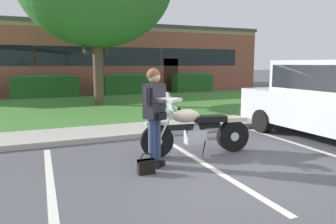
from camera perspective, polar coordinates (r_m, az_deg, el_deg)
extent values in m
plane|color=#4C4C51|center=(5.73, 7.00, -9.72)|extent=(140.00, 140.00, 0.00)
cube|color=#ADA89E|center=(8.08, -2.93, -3.86)|extent=(60.00, 0.20, 0.12)
cube|color=#ADA89E|center=(8.87, -4.90, -2.91)|extent=(60.00, 1.50, 0.08)
cube|color=#3D752D|center=(13.71, -11.87, 0.92)|extent=(60.00, 8.66, 0.06)
cube|color=silver|center=(5.18, -19.80, -12.12)|extent=(0.31, 4.40, 0.01)
cube|color=silver|center=(5.93, 6.58, -9.05)|extent=(0.31, 4.40, 0.01)
cube|color=silver|center=(7.56, 24.01, -5.90)|extent=(0.31, 4.40, 0.01)
cylinder|color=black|center=(6.25, -1.92, -5.08)|extent=(0.65, 0.18, 0.64)
cylinder|color=silver|center=(6.25, -1.92, -5.08)|extent=(0.19, 0.14, 0.18)
cylinder|color=black|center=(6.82, 11.22, -4.09)|extent=(0.66, 0.26, 0.64)
cylinder|color=silver|center=(6.82, 11.22, -4.09)|extent=(0.20, 0.22, 0.18)
cube|color=silver|center=(6.18, -1.94, -1.92)|extent=(0.45, 0.20, 0.06)
cube|color=beige|center=(6.78, 11.68, -1.25)|extent=(0.46, 0.25, 0.08)
cylinder|color=silver|center=(6.15, -0.52, -2.64)|extent=(0.31, 0.08, 0.58)
cylinder|color=silver|center=(6.30, -0.92, -2.37)|extent=(0.31, 0.08, 0.58)
sphere|color=silver|center=(6.19, -0.41, -0.14)|extent=(0.17, 0.17, 0.17)
cylinder|color=silver|center=(6.22, 0.83, 1.01)|extent=(0.12, 0.72, 0.03)
cylinder|color=black|center=(5.88, 1.88, 0.58)|extent=(0.06, 0.10, 0.04)
cylinder|color=black|center=(6.56, -0.11, 1.40)|extent=(0.06, 0.10, 0.04)
sphere|color=silver|center=(5.91, 1.52, 2.18)|extent=(0.08, 0.08, 0.08)
sphere|color=silver|center=(6.48, -0.13, 2.74)|extent=(0.08, 0.08, 0.08)
cube|color=#B2BCC6|center=(6.18, 0.12, 1.90)|extent=(0.18, 0.37, 0.35)
cube|color=black|center=(6.43, 4.56, -2.54)|extent=(1.10, 0.24, 0.10)
ellipsoid|color=beige|center=(6.33, 3.14, -0.67)|extent=(0.60, 0.39, 0.26)
cube|color=black|center=(6.52, 7.27, -1.16)|extent=(0.67, 0.36, 0.12)
cube|color=silver|center=(6.48, 4.78, -4.26)|extent=(0.43, 0.29, 0.28)
cylinder|color=silver|center=(6.43, 4.52, -2.89)|extent=(0.19, 0.14, 0.21)
cylinder|color=silver|center=(6.46, 5.08, -2.86)|extent=(0.19, 0.14, 0.21)
cylinder|color=silver|center=(6.76, 7.27, -4.62)|extent=(0.61, 0.16, 0.08)
cylinder|color=silver|center=(6.85, 8.81, -4.50)|extent=(0.61, 0.16, 0.08)
cylinder|color=black|center=(6.43, 6.28, -6.31)|extent=(0.14, 0.11, 0.30)
cube|color=black|center=(5.83, -1.77, -8.84)|extent=(0.22, 0.26, 0.10)
cube|color=black|center=(5.72, -2.58, -9.19)|extent=(0.22, 0.26, 0.10)
cylinder|color=navy|center=(5.74, -1.96, -5.18)|extent=(0.14, 0.14, 0.86)
cylinder|color=navy|center=(5.63, -2.77, -5.46)|extent=(0.14, 0.14, 0.86)
cube|color=#232328|center=(5.55, -2.41, 1.91)|extent=(0.44, 0.39, 0.58)
cube|color=#232328|center=(5.53, -2.42, 4.69)|extent=(0.36, 0.33, 0.06)
sphere|color=tan|center=(5.52, -2.43, 6.14)|extent=(0.21, 0.21, 0.21)
sphere|color=brown|center=(5.53, -2.56, 6.45)|extent=(0.23, 0.23, 0.23)
cube|color=black|center=(5.51, -1.29, -0.75)|extent=(0.24, 0.20, 0.12)
cylinder|color=#232328|center=(5.59, -0.12, 2.17)|extent=(0.26, 0.33, 0.09)
cylinder|color=#232328|center=(5.33, -2.00, 1.85)|extent=(0.26, 0.33, 0.09)
cylinder|color=#232328|center=(5.71, -0.97, 3.11)|extent=(0.10, 0.10, 0.28)
cylinder|color=#232328|center=(5.35, -3.60, 2.73)|extent=(0.10, 0.10, 0.28)
cube|color=white|center=(5.38, 0.20, 2.14)|extent=(0.44, 0.44, 0.05)
cube|color=black|center=(5.40, -3.82, -9.50)|extent=(0.28, 0.12, 0.24)
cube|color=black|center=(5.36, -3.81, -8.50)|extent=(0.28, 0.13, 0.04)
torus|color=black|center=(5.36, -3.83, -8.08)|extent=(0.20, 0.02, 0.20)
cube|color=#B7BABF|center=(8.41, 27.32, 0.11)|extent=(1.99, 4.73, 0.80)
cube|color=black|center=(7.62, 24.54, 5.42)|extent=(0.09, 2.73, 0.55)
cube|color=black|center=(9.08, 22.39, 5.67)|extent=(1.56, 0.26, 0.51)
cube|color=black|center=(10.13, 16.82, 0.24)|extent=(1.90, 0.13, 0.20)
cylinder|color=black|center=(8.87, 16.20, -1.50)|extent=(0.25, 0.60, 0.60)
cylinder|color=black|center=(10.08, 24.09, -0.75)|extent=(0.25, 0.60, 0.60)
cylinder|color=brown|center=(14.11, -12.05, 6.62)|extent=(0.42, 0.42, 2.76)
cylinder|color=brown|center=(14.24, -10.51, 12.22)|extent=(0.15, 0.97, 1.19)
cylinder|color=brown|center=(14.03, -14.75, 12.13)|extent=(0.15, 1.33, 1.20)
cube|color=#235623|center=(18.10, -20.60, 4.00)|extent=(3.35, 0.90, 1.10)
ellipsoid|color=#235623|center=(18.07, -20.69, 5.74)|extent=(3.18, 0.84, 0.28)
cube|color=#235623|center=(18.85, -7.41, 4.63)|extent=(2.52, 0.90, 1.10)
ellipsoid|color=#235623|center=(18.82, -7.44, 6.30)|extent=(2.39, 0.84, 0.28)
cube|color=#235623|center=(20.49, 4.24, 4.97)|extent=(2.46, 0.90, 1.10)
ellipsoid|color=#235623|center=(20.46, 4.25, 6.51)|extent=(2.33, 0.84, 0.28)
cube|color=#93513D|center=(25.05, -14.17, 8.68)|extent=(21.71, 11.26, 3.99)
cube|color=#998466|center=(19.68, -11.48, 14.37)|extent=(21.71, 0.10, 0.24)
cube|color=#4C4742|center=(25.15, -14.35, 13.45)|extent=(21.93, 11.37, 0.20)
cube|color=#1E282D|center=(19.56, -11.33, 9.49)|extent=(18.46, 0.06, 1.10)
cube|color=#93513D|center=(19.08, -22.33, 9.06)|extent=(0.08, 0.04, 1.20)
cube|color=#93513D|center=(19.55, -11.32, 9.49)|extent=(0.08, 0.04, 1.20)
cube|color=#93513D|center=(20.68, -1.16, 9.58)|extent=(0.08, 0.04, 1.20)
cube|color=#93513D|center=(22.37, 7.71, 9.42)|extent=(0.08, 0.04, 1.20)
cube|color=#473323|center=(20.97, 0.48, 6.44)|extent=(1.00, 0.08, 2.10)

